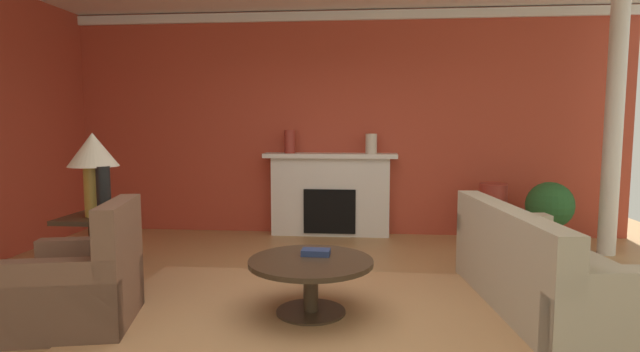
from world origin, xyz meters
The scene contains 17 objects.
ground_plane centered at (0.00, 0.00, 0.00)m, with size 9.40×9.40×0.00m, color tan.
wall_fireplace centered at (0.00, 2.96, 1.52)m, with size 7.83×0.12×3.05m, color #B7422D.
crown_moulding centered at (0.00, 2.88, 2.97)m, with size 7.83×0.08×0.12m, color white.
area_rug centered at (0.01, -0.13, 0.01)m, with size 3.38×2.33×0.01m, color tan.
fireplace centered at (-0.05, 2.75, 0.54)m, with size 1.80×0.35×1.13m.
sofa centered at (1.89, 0.16, 0.30)m, with size 1.12×2.19×0.85m.
armchair_near_window centered at (-1.69, -0.52, 0.31)m, with size 0.96×0.96×0.95m.
coffee_table centered at (0.01, -0.13, 0.34)m, with size 1.00×1.00×0.45m.
side_table centered at (-1.98, 0.23, 0.40)m, with size 0.56×0.56×0.70m.
table_lamp centered at (-1.98, 0.23, 1.22)m, with size 0.44×0.44×0.75m.
vase_mantel_right centered at (0.50, 2.70, 1.26)m, with size 0.15×0.15×0.27m, color beige.
vase_mantel_left centered at (-0.60, 2.70, 1.28)m, with size 0.14×0.14×0.31m, color #9E3328.
vase_on_side_table centered at (-1.83, 0.11, 0.93)m, with size 0.12×0.12×0.46m, color black.
vase_tall_corner centered at (2.05, 2.45, 0.39)m, with size 0.34×0.34×0.77m, color #9E3328.
book_red_cover centered at (0.04, 0.00, 0.47)m, with size 0.23×0.14×0.05m, color navy.
potted_plant centered at (2.65, 2.18, 0.49)m, with size 0.56×0.56×0.83m.
column_white centered at (3.26, 2.04, 1.52)m, with size 0.20×0.20×3.05m, color white.
Camera 1 is at (0.45, -4.02, 1.53)m, focal length 28.17 mm.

